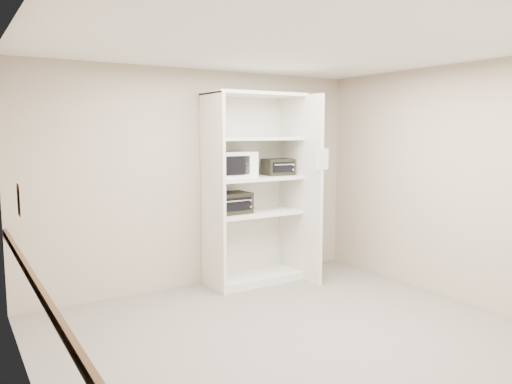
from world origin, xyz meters
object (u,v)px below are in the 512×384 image
shelving_unit (257,195)px  toaster_oven_lower (230,203)px  microwave (232,165)px  toaster_oven_upper (278,167)px

shelving_unit → toaster_oven_lower: bearing=174.9°
toaster_oven_lower → shelving_unit: bearing=-6.6°
shelving_unit → microwave: size_ratio=4.54×
shelving_unit → toaster_oven_lower: 0.39m
toaster_oven_upper → toaster_oven_lower: toaster_oven_upper is taller
toaster_oven_upper → toaster_oven_lower: (-0.70, 0.02, -0.43)m
toaster_oven_upper → toaster_oven_lower: bearing=-177.1°
microwave → shelving_unit: bearing=-9.8°
shelving_unit → microwave: bearing=171.7°
shelving_unit → microwave: 0.53m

